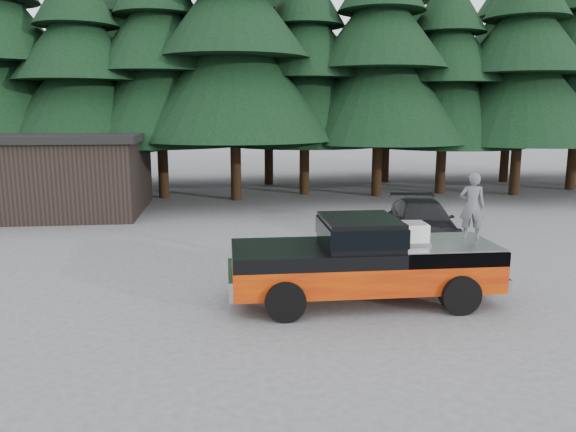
{
  "coord_description": "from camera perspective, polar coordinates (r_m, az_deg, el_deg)",
  "views": [
    {
      "loc": [
        -1.49,
        -12.19,
        4.24
      ],
      "look_at": [
        -0.13,
        0.0,
        1.91
      ],
      "focal_mm": 35.0,
      "sensor_mm": 36.0,
      "label": 1
    }
  ],
  "objects": [
    {
      "name": "parked_car",
      "position": [
        18.81,
        13.45,
        -0.52
      ],
      "size": [
        2.55,
        4.8,
        1.32
      ],
      "primitive_type": "imported",
      "rotation": [
        0.0,
        0.0,
        -0.16
      ],
      "color": "black",
      "rests_on": "ground"
    },
    {
      "name": "man_on_bed",
      "position": [
        13.31,
        18.2,
        0.94
      ],
      "size": [
        0.65,
        0.52,
        1.53
      ],
      "primitive_type": "imported",
      "rotation": [
        0.0,
        0.0,
        2.82
      ],
      "color": "#4F4F56",
      "rests_on": "pickup_truck"
    },
    {
      "name": "pickup_truck",
      "position": [
        12.66,
        7.64,
        -5.75
      ],
      "size": [
        6.0,
        2.04,
        1.33
      ],
      "primitive_type": null,
      "color": "#C04401",
      "rests_on": "ground"
    },
    {
      "name": "ground",
      "position": [
        12.99,
        0.57,
        -8.3
      ],
      "size": [
        120.0,
        120.0,
        0.0
      ],
      "primitive_type": "plane",
      "color": "#4E4E50",
      "rests_on": "ground"
    },
    {
      "name": "utility_building",
      "position": [
        25.45,
        -23.57,
        4.05
      ],
      "size": [
        8.4,
        6.4,
        3.3
      ],
      "color": "black",
      "rests_on": "ground"
    },
    {
      "name": "treeline",
      "position": [
        29.65,
        -2.77,
        17.48
      ],
      "size": [
        60.15,
        16.05,
        17.5
      ],
      "color": "black",
      "rests_on": "ground"
    },
    {
      "name": "truck_cab",
      "position": [
        12.4,
        7.3,
        -1.51
      ],
      "size": [
        1.66,
        1.9,
        0.59
      ],
      "primitive_type": "cube",
      "color": "black",
      "rests_on": "pickup_truck"
    },
    {
      "name": "air_compressor",
      "position": [
        12.66,
        12.57,
        -1.81
      ],
      "size": [
        0.65,
        0.56,
        0.42
      ],
      "primitive_type": "cube",
      "rotation": [
        0.0,
        0.0,
        -0.07
      ],
      "color": "silver",
      "rests_on": "pickup_truck"
    }
  ]
}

